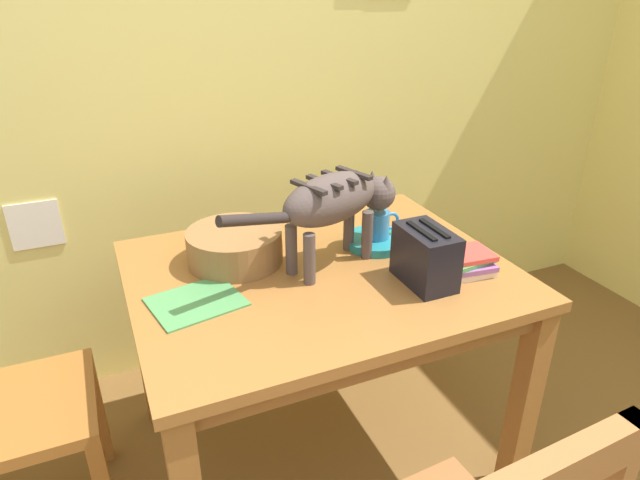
% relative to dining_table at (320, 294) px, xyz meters
% --- Properties ---
extents(wall_rear, '(4.43, 0.11, 2.50)m').
position_rel_dining_table_xyz_m(wall_rear, '(0.02, 0.79, 0.59)').
color(wall_rear, '#EDDD79').
rests_on(wall_rear, ground_plane).
extents(dining_table, '(1.16, 0.92, 0.75)m').
position_rel_dining_table_xyz_m(dining_table, '(0.00, 0.00, 0.00)').
color(dining_table, '#9D632E').
rests_on(dining_table, ground_plane).
extents(cat, '(0.64, 0.27, 0.30)m').
position_rel_dining_table_xyz_m(cat, '(0.06, 0.02, 0.30)').
color(cat, '#534441').
rests_on(cat, dining_table).
extents(saucer_bowl, '(0.21, 0.21, 0.03)m').
position_rel_dining_table_xyz_m(saucer_bowl, '(0.24, 0.08, 0.11)').
color(saucer_bowl, teal).
rests_on(saucer_bowl, dining_table).
extents(coffee_mug, '(0.13, 0.08, 0.09)m').
position_rel_dining_table_xyz_m(coffee_mug, '(0.25, 0.08, 0.17)').
color(coffee_mug, '#347FBF').
rests_on(coffee_mug, saucer_bowl).
extents(magazine, '(0.28, 0.24, 0.01)m').
position_rel_dining_table_xyz_m(magazine, '(-0.40, -0.04, 0.10)').
color(magazine, '#4D9355').
rests_on(magazine, dining_table).
extents(book_stack, '(0.18, 0.15, 0.07)m').
position_rel_dining_table_xyz_m(book_stack, '(0.40, -0.20, 0.13)').
color(book_stack, beige).
rests_on(book_stack, dining_table).
extents(wicker_basket, '(0.30, 0.30, 0.11)m').
position_rel_dining_table_xyz_m(wicker_basket, '(-0.23, 0.16, 0.15)').
color(wicker_basket, olive).
rests_on(wicker_basket, dining_table).
extents(toaster, '(0.12, 0.20, 0.18)m').
position_rel_dining_table_xyz_m(toaster, '(0.25, -0.20, 0.18)').
color(toaster, black).
rests_on(toaster, dining_table).
extents(wooden_chair_far, '(0.42, 0.42, 0.95)m').
position_rel_dining_table_xyz_m(wooden_chair_far, '(-0.96, 0.08, -0.20)').
color(wooden_chair_far, '#A36128').
rests_on(wooden_chair_far, ground_plane).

